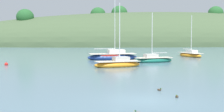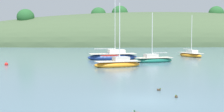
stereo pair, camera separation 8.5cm
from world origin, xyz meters
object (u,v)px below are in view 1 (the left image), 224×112
Objects in this scene: mooring_buoy_outer at (6,64)px; sailboat_cream_ketch at (113,57)px; duck_straggler at (177,97)px; sailboat_white_near at (118,64)px; sailboat_teal_outer at (153,60)px; sailboat_blue_center at (190,55)px; duck_trailing at (159,90)px.

sailboat_cream_ketch is at bearing 28.63° from mooring_buoy_outer.
mooring_buoy_outer is 26.22m from duck_straggler.
sailboat_white_near reaches higher than duck_straggler.
sailboat_blue_center is (8.31, 9.66, 0.00)m from sailboat_teal_outer.
mooring_buoy_outer reaches higher than duck_trailing.
duck_straggler is (14.71, -21.71, -0.07)m from mooring_buoy_outer.
duck_trailing is (-12.71, -31.33, -0.29)m from sailboat_blue_center.
sailboat_blue_center reaches higher than mooring_buoy_outer.
sailboat_cream_ketch is 23.49× the size of duck_trailing.
sailboat_white_near is 1.08× the size of sailboat_blue_center.
sailboat_white_near is at bearing -13.34° from mooring_buoy_outer.
sailboat_cream_ketch is 15.58m from mooring_buoy_outer.
sailboat_teal_outer reaches higher than duck_straggler.
sailboat_blue_center is 29.54m from mooring_buoy_outer.
duck_trailing is at bearing -101.49° from sailboat_teal_outer.
sailboat_teal_outer is at bearing 45.79° from sailboat_white_near.
sailboat_teal_outer is 24.48m from duck_straggler.
mooring_buoy_outer is at bearing 166.66° from sailboat_white_near.
sailboat_white_near is 18.51× the size of duck_trailing.
sailboat_teal_outer is (4.95, -5.01, -0.10)m from sailboat_cream_ketch.
sailboat_white_near is 0.79× the size of sailboat_cream_ketch.
mooring_buoy_outer is at bearing -151.37° from sailboat_cream_ketch.
mooring_buoy_outer is (-13.20, 3.13, -0.24)m from sailboat_white_near.
sailboat_cream_ketch is 23.58× the size of duck_straggler.
sailboat_blue_center is 17.15× the size of duck_trailing.
duck_straggler is at bearing -79.02° from duck_trailing.
sailboat_teal_outer is 18.79m from mooring_buoy_outer.
sailboat_white_near reaches higher than sailboat_teal_outer.
duck_trailing is at bearing -86.35° from sailboat_white_near.
sailboat_white_near is 13.57m from mooring_buoy_outer.
sailboat_white_near is 1.12× the size of sailboat_teal_outer.
sailboat_cream_ketch is at bearing 92.02° from duck_straggler.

